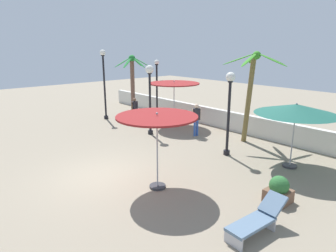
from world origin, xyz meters
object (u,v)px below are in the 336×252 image
object	(u,v)px
palm_tree_0	(132,76)
lamp_post_3	(157,87)
patio_umbrella_2	(157,121)
lamp_post_1	(150,88)
lamp_post_2	(104,78)
planter	(279,190)
palm_tree_1	(252,84)
guest_1	(196,116)
lamp_post_0	(229,102)
guest_0	(135,108)
patio_umbrella_1	(296,109)
lounge_chair_2	(257,219)
patio_umbrella_0	(174,84)

from	to	relation	value
palm_tree_0	lamp_post_3	world-z (taller)	palm_tree_0
patio_umbrella_2	lamp_post_1	world-z (taller)	lamp_post_1
lamp_post_2	planter	xyz separation A→B (m)	(13.14, -1.56, -2.32)
palm_tree_1	guest_1	bearing A→B (deg)	-154.98
planter	palm_tree_1	bearing A→B (deg)	133.00
palm_tree_1	lamp_post_1	xyz separation A→B (m)	(-4.33, -2.78, -0.36)
patio_umbrella_2	lamp_post_3	bearing A→B (deg)	140.90
lamp_post_0	lamp_post_1	size ratio (longest dim) A/B	0.98
lamp_post_3	guest_0	world-z (taller)	lamp_post_3
patio_umbrella_2	lamp_post_2	size ratio (longest dim) A/B	0.59
patio_umbrella_1	lamp_post_1	size ratio (longest dim) A/B	0.83
lamp_post_3	guest_1	size ratio (longest dim) A/B	2.20
lounge_chair_2	patio_umbrella_1	bearing A→B (deg)	108.09
lamp_post_3	guest_1	bearing A→B (deg)	-12.48
patio_umbrella_0	lamp_post_0	distance (m)	5.53
patio_umbrella_2	lamp_post_0	xyz separation A→B (m)	(-0.45, 4.31, 0.04)
patio_umbrella_0	guest_0	size ratio (longest dim) A/B	1.94
patio_umbrella_0	lamp_post_3	xyz separation A→B (m)	(-2.13, 0.43, -0.40)
patio_umbrella_0	lamp_post_0	size ratio (longest dim) A/B	0.82
palm_tree_0	patio_umbrella_2	bearing A→B (deg)	-30.83
lamp_post_2	guest_0	world-z (taller)	lamp_post_2
patio_umbrella_0	patio_umbrella_2	bearing A→B (deg)	-46.12
guest_1	lounge_chair_2	bearing A→B (deg)	-36.06
lamp_post_1	planter	xyz separation A→B (m)	(8.41, -1.59, -2.15)
patio_umbrella_1	lamp_post_3	world-z (taller)	lamp_post_3
lamp_post_2	lounge_chair_2	bearing A→B (deg)	-14.22
lamp_post_2	lamp_post_3	world-z (taller)	lamp_post_2
lamp_post_1	lounge_chair_2	bearing A→B (deg)	-21.39
patio_umbrella_0	guest_1	size ratio (longest dim) A/B	1.71
lounge_chair_2	patio_umbrella_2	bearing A→B (deg)	-175.39
lamp_post_1	lamp_post_3	bearing A→B (deg)	135.21
patio_umbrella_1	patio_umbrella_2	bearing A→B (deg)	-112.18
lamp_post_1	palm_tree_1	bearing A→B (deg)	32.67
patio_umbrella_0	guest_1	distance (m)	2.82
planter	lamp_post_0	bearing A→B (deg)	149.56
palm_tree_1	guest_1	world-z (taller)	palm_tree_1
lamp_post_0	guest_1	xyz separation A→B (m)	(-2.90, 1.08, -1.30)
patio_umbrella_0	lamp_post_2	xyz separation A→B (m)	(-4.22, -2.22, 0.22)
guest_0	planter	bearing A→B (deg)	-12.62
lamp_post_0	lamp_post_3	bearing A→B (deg)	164.37
patio_umbrella_1	palm_tree_0	world-z (taller)	palm_tree_0
guest_0	patio_umbrella_0	bearing A→B (deg)	29.63
lamp_post_1	guest_0	bearing A→B (deg)	161.77
guest_0	guest_1	distance (m)	4.68
patio_umbrella_2	lamp_post_0	distance (m)	4.34
lamp_post_1	planter	world-z (taller)	lamp_post_1
patio_umbrella_1	lounge_chair_2	xyz separation A→B (m)	(1.57, -4.80, -1.94)
patio_umbrella_2	palm_tree_1	world-z (taller)	palm_tree_1
lamp_post_2	palm_tree_0	bearing A→B (deg)	93.93
palm_tree_0	lounge_chair_2	xyz separation A→B (m)	(13.75, -5.74, -2.24)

